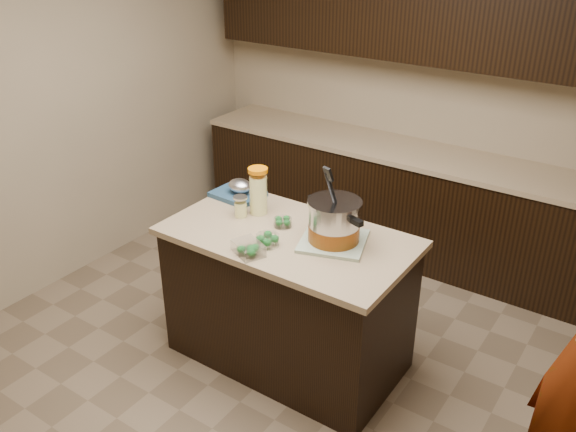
{
  "coord_description": "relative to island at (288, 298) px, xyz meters",
  "views": [
    {
      "loc": [
        1.76,
        -2.57,
        2.59
      ],
      "look_at": [
        0.0,
        0.0,
        1.02
      ],
      "focal_mm": 38.0,
      "sensor_mm": 36.0,
      "label": 1
    }
  ],
  "objects": [
    {
      "name": "mason_jar",
      "position": [
        -0.37,
        0.03,
        0.51
      ],
      "size": [
        0.11,
        0.11,
        0.14
      ],
      "rotation": [
        0.0,
        0.0,
        0.37
      ],
      "color": "#F5F396",
      "rests_on": "island"
    },
    {
      "name": "island",
      "position": [
        0.0,
        0.0,
        0.0
      ],
      "size": [
        1.46,
        0.81,
        0.9
      ],
      "color": "black",
      "rests_on": "ground"
    },
    {
      "name": "back_cabinets",
      "position": [
        0.0,
        1.74,
        0.49
      ],
      "size": [
        3.6,
        0.63,
        2.33
      ],
      "color": "black",
      "rests_on": "ground"
    },
    {
      "name": "broccoli_tub_left",
      "position": [
        -0.08,
        0.07,
        0.47
      ],
      "size": [
        0.14,
        0.14,
        0.05
      ],
      "rotation": [
        0.0,
        0.0,
        -0.42
      ],
      "color": "silver",
      "rests_on": "island"
    },
    {
      "name": "lemonade_pitcher",
      "position": [
        -0.31,
        0.13,
        0.59
      ],
      "size": [
        0.16,
        0.16,
        0.3
      ],
      "rotation": [
        0.0,
        0.0,
        0.36
      ],
      "color": "#F5F396",
      "rests_on": "island"
    },
    {
      "name": "dish_towel",
      "position": [
        0.27,
        0.07,
        0.46
      ],
      "size": [
        0.45,
        0.45,
        0.02
      ],
      "primitive_type": "cube",
      "rotation": [
        0.0,
        0.0,
        0.31
      ],
      "color": "#53744E",
      "rests_on": "island"
    },
    {
      "name": "room_shell",
      "position": [
        0.0,
        0.0,
        1.26
      ],
      "size": [
        4.04,
        4.04,
        2.72
      ],
      "color": "tan",
      "rests_on": "ground"
    },
    {
      "name": "stock_pot",
      "position": [
        0.27,
        0.07,
        0.57
      ],
      "size": [
        0.42,
        0.39,
        0.44
      ],
      "rotation": [
        0.0,
        0.0,
        -0.32
      ],
      "color": "#B7B7BC",
      "rests_on": "dish_towel"
    },
    {
      "name": "broccoli_tub_rect",
      "position": [
        -0.06,
        -0.31,
        0.48
      ],
      "size": [
        0.22,
        0.19,
        0.07
      ],
      "rotation": [
        0.0,
        0.0,
        -0.43
      ],
      "color": "silver",
      "rests_on": "island"
    },
    {
      "name": "blue_tray",
      "position": [
        -0.56,
        0.25,
        0.49
      ],
      "size": [
        0.33,
        0.27,
        0.12
      ],
      "rotation": [
        0.0,
        0.0,
        -0.06
      ],
      "color": "navy",
      "rests_on": "island"
    },
    {
      "name": "broccoli_tub_right",
      "position": [
        -0.02,
        -0.17,
        0.48
      ],
      "size": [
        0.16,
        0.16,
        0.06
      ],
      "rotation": [
        0.0,
        0.0,
        0.28
      ],
      "color": "silver",
      "rests_on": "island"
    },
    {
      "name": "ground_plane",
      "position": [
        0.0,
        0.0,
        -0.45
      ],
      "size": [
        4.0,
        4.0,
        0.0
      ],
      "primitive_type": "plane",
      "color": "brown",
      "rests_on": "ground"
    }
  ]
}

